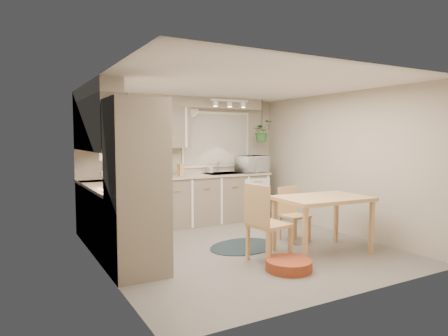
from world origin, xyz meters
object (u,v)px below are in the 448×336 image
Objects in this scene: braided_rug at (243,246)px; microwave at (252,162)px; chair_left at (269,222)px; chair_back at (295,214)px; pet_bed at (289,265)px; dining_table at (322,224)px.

braided_rug is 1.87× the size of microwave.
chair_back is at bearing 116.45° from chair_left.
pet_bed is at bearing -9.00° from chair_left.
chair_back is 0.99m from braided_rug.
microwave reaches higher than pet_bed.
dining_table is 1.05m from pet_bed.
dining_table is 1.13× the size of braided_rug.
braided_rug is at bearing -140.06° from microwave.
pet_bed is 3.32m from microwave.
dining_table is 1.22m from braided_rug.
dining_table is at bearing 82.92° from chair_back.
chair_left is 1.22× the size of chair_back.
chair_back is 1.49m from pet_bed.
braided_rug is 2.37m from microwave.
chair_back is 1.47× the size of pet_bed.
chair_left is 1.72× the size of microwave.
chair_left is 1.15m from chair_back.
dining_table reaches higher than braided_rug.
microwave reaches higher than dining_table.
chair_left is at bearing 177.15° from dining_table.
dining_table is 2.12× the size of microwave.
microwave reaches higher than chair_left.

